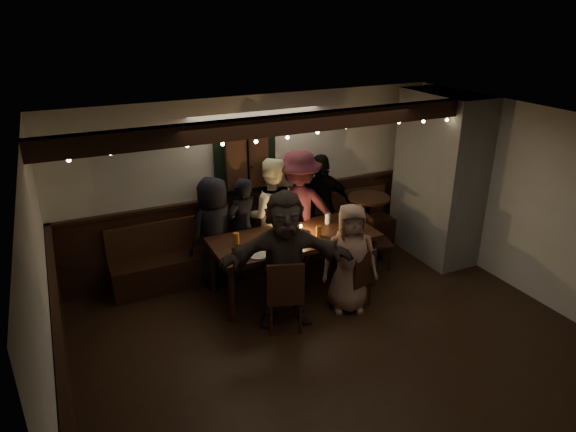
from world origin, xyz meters
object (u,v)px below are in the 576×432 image
dining_table (294,241)px  chair_near_right (359,276)px  person_c (271,215)px  person_a (214,231)px  person_e (321,207)px  person_f (285,259)px  chair_near_left (285,292)px  chair_end (373,238)px  person_d (299,210)px  person_b (243,228)px  person_g (350,258)px  high_top (368,219)px

dining_table → chair_near_right: 1.02m
dining_table → person_c: 0.74m
person_c → dining_table: bearing=110.5°
person_a → person_e: (1.77, 0.06, 0.05)m
person_e → person_f: person_f is taller
chair_near_left → person_f: (0.10, 0.20, 0.33)m
chair_near_left → person_c: bearing=72.1°
chair_end → person_a: person_a is taller
dining_table → chair_near_left: size_ratio=2.34×
person_c → person_d: person_d is taller
chair_near_left → person_b: size_ratio=0.64×
dining_table → person_g: bearing=-61.0°
high_top → person_d: person_d is taller
chair_near_left → high_top: bearing=32.6°
person_a → person_g: (1.35, -1.47, -0.05)m
high_top → person_b: size_ratio=0.67×
chair_near_left → chair_end: bearing=26.6°
person_e → chair_near_left: bearing=53.4°
high_top → person_a: size_ratio=0.64×
dining_table → person_b: size_ratio=1.51×
chair_end → person_e: (-0.54, 0.68, 0.36)m
dining_table → high_top: bearing=15.9°
dining_table → person_a: 1.16m
person_c → person_f: size_ratio=0.99×
high_top → person_e: person_e is taller
high_top → person_g: (-1.07, -1.20, 0.10)m
chair_near_right → person_a: (-1.49, 1.51, 0.32)m
person_c → person_b: bearing=22.1°
chair_near_right → person_d: size_ratio=0.46×
person_c → person_g: (0.46, -1.50, -0.13)m
person_c → person_f: bearing=91.2°
high_top → dining_table: bearing=-164.1°
dining_table → person_g: (0.43, -0.77, -0.01)m
person_c → person_f: 1.47m
chair_near_left → high_top: (2.05, 1.31, 0.10)m
chair_near_right → person_b: bearing=125.3°
person_f → chair_end: bearing=39.4°
high_top → person_b: 2.02m
chair_end → person_e: size_ratio=0.51×
person_b → dining_table: bearing=106.7°
high_top → person_f: 2.26m
chair_near_left → person_c: (0.52, 1.61, 0.32)m
chair_near_left → person_d: (0.94, 1.52, 0.37)m
chair_near_right → high_top: bearing=53.0°
person_e → dining_table: bearing=45.7°
person_d → chair_near_left: bearing=78.3°
dining_table → chair_near_left: (-0.55, -0.88, -0.20)m
chair_end → chair_near_left: bearing=-153.4°
chair_near_left → chair_near_right: 1.12m
person_b → person_e: (1.35, 0.07, 0.08)m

